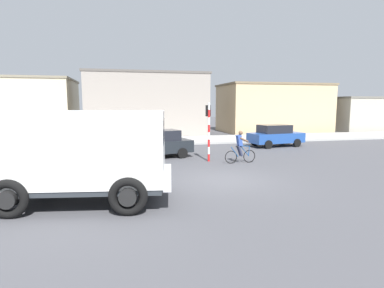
% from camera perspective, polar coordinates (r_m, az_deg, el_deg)
% --- Properties ---
extents(ground_plane, '(120.00, 120.00, 0.00)m').
position_cam_1_polar(ground_plane, '(12.89, 5.97, -6.60)').
color(ground_plane, '#4C4C51').
extents(sidewalk_far, '(80.00, 5.00, 0.16)m').
position_cam_1_polar(sidewalk_far, '(25.87, -3.63, 0.67)').
color(sidewalk_far, '#ADADA8').
rests_on(sidewalk_far, ground).
extents(truck_foreground, '(5.72, 3.42, 2.90)m').
position_cam_1_polar(truck_foreground, '(10.20, -19.78, -1.18)').
color(truck_foreground, white).
rests_on(truck_foreground, ground).
extents(cyclist, '(1.73, 0.50, 1.72)m').
position_cam_1_polar(cyclist, '(16.46, 8.90, -0.53)').
color(cyclist, black).
rests_on(cyclist, ground).
extents(traffic_light_pole, '(0.24, 0.43, 3.20)m').
position_cam_1_polar(traffic_light_pole, '(16.72, 3.08, 3.82)').
color(traffic_light_pole, red).
rests_on(traffic_light_pole, ground).
extents(car_red_near, '(4.16, 2.19, 1.60)m').
position_cam_1_polar(car_red_near, '(20.89, -25.57, 0.38)').
color(car_red_near, '#B7B7BC').
rests_on(car_red_near, ground).
extents(car_white_mid, '(4.21, 2.32, 1.60)m').
position_cam_1_polar(car_white_mid, '(23.49, 15.16, 1.55)').
color(car_white_mid, '#234C9E').
rests_on(car_white_mid, ground).
extents(car_far_side, '(4.29, 2.61, 1.60)m').
position_cam_1_polar(car_far_side, '(18.04, -6.39, 0.06)').
color(car_far_side, '#1E2328').
rests_on(car_far_side, ground).
extents(building_corner_left, '(9.32, 8.05, 5.57)m').
position_cam_1_polar(building_corner_left, '(34.67, -28.47, 6.00)').
color(building_corner_left, beige).
rests_on(building_corner_left, ground).
extents(building_mid_block, '(11.58, 5.11, 6.09)m').
position_cam_1_polar(building_mid_block, '(30.52, -8.30, 7.23)').
color(building_mid_block, '#9E9389').
rests_on(building_mid_block, ground).
extents(building_corner_right, '(11.67, 6.84, 5.31)m').
position_cam_1_polar(building_corner_right, '(36.37, 14.69, 6.47)').
color(building_corner_right, '#D1B284').
rests_on(building_corner_right, ground).
extents(building_set_back, '(7.28, 6.02, 3.92)m').
position_cam_1_polar(building_set_back, '(41.83, 28.38, 4.96)').
color(building_set_back, '#B2AD9E').
rests_on(building_set_back, ground).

